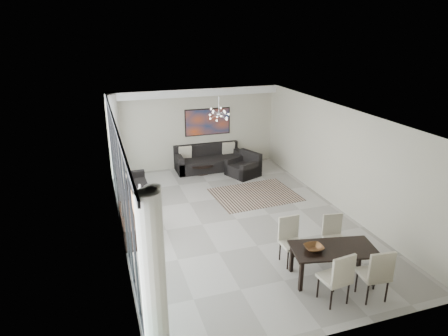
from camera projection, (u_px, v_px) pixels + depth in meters
name	position (u px, v px, depth m)	size (l,w,h in m)	color
room_shell	(254.00, 167.00, 10.41)	(6.00, 9.00, 2.90)	#A8A39B
window_wall	(124.00, 181.00, 9.43)	(0.37, 8.95, 2.90)	silver
soffit	(195.00, 92.00, 13.67)	(5.98, 0.40, 0.26)	white
painting	(208.00, 122.00, 14.35)	(1.68, 0.04, 0.98)	#C54A1B
chandelier	(219.00, 114.00, 12.29)	(0.66, 0.66, 0.71)	silver
rug	(255.00, 195.00, 12.32)	(2.49, 1.92, 0.01)	black
coffee_table	(201.00, 167.00, 14.11)	(0.96, 0.96, 0.34)	black
bowl_coffee	(202.00, 162.00, 14.13)	(0.26, 0.26, 0.08)	brown
sofa_main	(209.00, 161.00, 14.43)	(2.40, 0.98, 0.87)	black
loveseat	(131.00, 190.00, 11.96)	(0.93, 1.66, 0.83)	black
armchair	(244.00, 168.00, 13.82)	(1.20, 1.23, 0.80)	black
side_table	(125.00, 178.00, 12.68)	(0.38, 0.38, 0.53)	black
tv_console	(132.00, 224.00, 9.92)	(0.49, 1.75, 0.55)	black
television	(137.00, 203.00, 9.74)	(1.02, 0.13, 0.59)	gray
dining_table	(333.00, 252.00, 8.07)	(1.83, 1.17, 0.71)	black
dining_chair_sw	(338.00, 275.00, 7.31)	(0.55, 0.55, 1.08)	beige
dining_chair_se	(377.00, 272.00, 7.40)	(0.56, 0.56, 1.10)	beige
dining_chair_nw	(290.00, 236.00, 8.69)	(0.49, 0.49, 1.05)	beige
dining_chair_ne	(333.00, 233.00, 8.92)	(0.51, 0.51, 0.99)	beige
bowl_dining	(314.00, 248.00, 7.96)	(0.38, 0.38, 0.09)	brown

